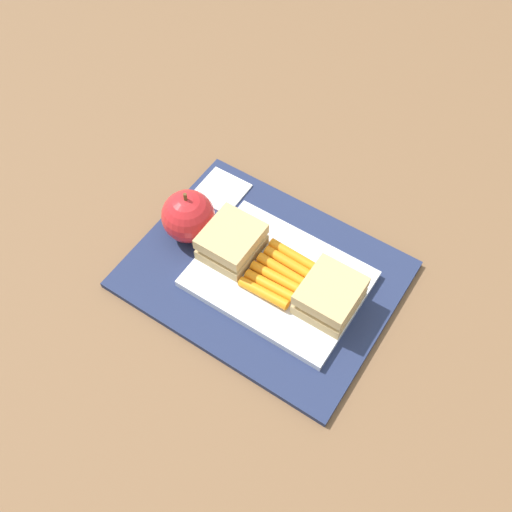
{
  "coord_description": "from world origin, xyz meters",
  "views": [
    {
      "loc": [
        -0.23,
        0.37,
        0.71
      ],
      "look_at": [
        0.01,
        0.0,
        0.04
      ],
      "focal_mm": 41.2,
      "sensor_mm": 36.0,
      "label": 1
    }
  ],
  "objects_px": {
    "sandwich_half_right": "(232,242)",
    "carrot_sticks_bundle": "(279,274)",
    "food_tray": "(279,279)",
    "paper_napkin": "(221,191)",
    "sandwich_half_left": "(330,296)",
    "apple": "(188,216)"
  },
  "relations": [
    {
      "from": "carrot_sticks_bundle",
      "to": "apple",
      "type": "height_order",
      "value": "apple"
    },
    {
      "from": "apple",
      "to": "carrot_sticks_bundle",
      "type": "bearing_deg",
      "value": -179.96
    },
    {
      "from": "sandwich_half_left",
      "to": "paper_napkin",
      "type": "distance_m",
      "value": 0.26
    },
    {
      "from": "sandwich_half_right",
      "to": "paper_napkin",
      "type": "distance_m",
      "value": 0.12
    },
    {
      "from": "sandwich_half_left",
      "to": "carrot_sticks_bundle",
      "type": "bearing_deg",
      "value": 0.07
    },
    {
      "from": "sandwich_half_right",
      "to": "carrot_sticks_bundle",
      "type": "xyz_separation_m",
      "value": [
        -0.08,
        0.0,
        -0.02
      ]
    },
    {
      "from": "food_tray",
      "to": "sandwich_half_right",
      "type": "relative_size",
      "value": 2.88
    },
    {
      "from": "sandwich_half_right",
      "to": "carrot_sticks_bundle",
      "type": "height_order",
      "value": "sandwich_half_right"
    },
    {
      "from": "sandwich_half_right",
      "to": "food_tray",
      "type": "bearing_deg",
      "value": 180.0
    },
    {
      "from": "food_tray",
      "to": "carrot_sticks_bundle",
      "type": "relative_size",
      "value": 2.63
    },
    {
      "from": "sandwich_half_right",
      "to": "paper_napkin",
      "type": "relative_size",
      "value": 1.14
    },
    {
      "from": "apple",
      "to": "paper_napkin",
      "type": "height_order",
      "value": "apple"
    },
    {
      "from": "sandwich_half_left",
      "to": "apple",
      "type": "xyz_separation_m",
      "value": [
        0.23,
        0.0,
        0.0
      ]
    },
    {
      "from": "food_tray",
      "to": "sandwich_half_right",
      "type": "xyz_separation_m",
      "value": [
        0.08,
        0.0,
        0.03
      ]
    },
    {
      "from": "food_tray",
      "to": "paper_napkin",
      "type": "height_order",
      "value": "food_tray"
    },
    {
      "from": "sandwich_half_left",
      "to": "paper_napkin",
      "type": "relative_size",
      "value": 1.14
    },
    {
      "from": "food_tray",
      "to": "apple",
      "type": "xyz_separation_m",
      "value": [
        0.15,
        0.0,
        0.03
      ]
    },
    {
      "from": "paper_napkin",
      "to": "food_tray",
      "type": "bearing_deg",
      "value": 151.1
    },
    {
      "from": "sandwich_half_left",
      "to": "paper_napkin",
      "type": "height_order",
      "value": "sandwich_half_left"
    },
    {
      "from": "carrot_sticks_bundle",
      "to": "apple",
      "type": "bearing_deg",
      "value": 0.04
    },
    {
      "from": "sandwich_half_left",
      "to": "sandwich_half_right",
      "type": "bearing_deg",
      "value": 0.0
    },
    {
      "from": "apple",
      "to": "paper_napkin",
      "type": "distance_m",
      "value": 0.1
    }
  ]
}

